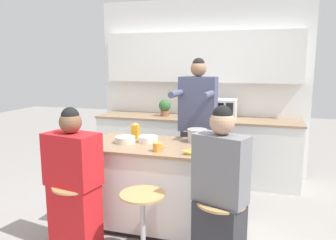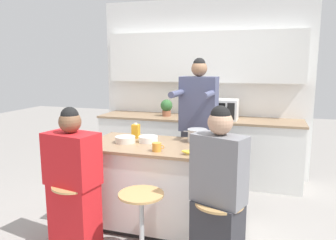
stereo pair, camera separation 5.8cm
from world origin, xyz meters
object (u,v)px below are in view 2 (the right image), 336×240
fruit_bowl (148,139)px  microwave (218,109)px  bar_stool_leftmost (75,212)px  person_cooking (198,135)px  coffee_cup_near (157,147)px  potted_plant (167,107)px  kitchen_island (166,185)px  bar_stool_rightmost (218,233)px  bar_stool_center (142,223)px  banana_bunch (189,152)px  juice_carton (136,131)px  person_wrapped_blanket (73,184)px  person_seated_near (218,200)px  cooking_pot (197,136)px

fruit_bowl → microwave: size_ratio=0.37×
bar_stool_leftmost → person_cooking: (0.88, 1.30, 0.53)m
person_cooking → coffee_cup_near: size_ratio=14.80×
potted_plant → kitchen_island: bearing=-72.7°
bar_stool_leftmost → coffee_cup_near: (0.66, 0.42, 0.58)m
microwave → bar_stool_rightmost: bearing=-80.6°
bar_stool_center → banana_bunch: bearing=52.2°
coffee_cup_near → banana_bunch: size_ratio=0.79×
kitchen_island → juice_carton: size_ratio=9.75×
person_wrapped_blanket → person_seated_near: 1.34m
kitchen_island → bar_stool_center: bearing=-90.0°
bar_stool_leftmost → bar_stool_center: bearing=-0.3°
juice_carton → kitchen_island: bearing=-26.3°
cooking_pot → banana_bunch: size_ratio=1.97×
person_cooking → fruit_bowl: bearing=-124.9°
cooking_pot → fruit_bowl: 0.53m
bar_stool_center → microwave: bearing=82.0°
bar_stool_leftmost → kitchen_island: bearing=45.8°
bar_stool_center → banana_bunch: banana_bunch is taller
person_cooking → fruit_bowl: person_cooking is taller
bar_stool_rightmost → person_wrapped_blanket: person_wrapped_blanket is taller
bar_stool_rightmost → microwave: size_ratio=1.14×
bar_stool_rightmost → cooking_pot: size_ratio=2.08×
bar_stool_center → fruit_bowl: 0.97m
person_wrapped_blanket → fruit_bowl: person_wrapped_blanket is taller
person_cooking → kitchen_island: bearing=-106.0°
person_cooking → person_seated_near: person_cooking is taller
juice_carton → banana_bunch: bearing=-33.5°
fruit_bowl → juice_carton: 0.26m
kitchen_island → bar_stool_leftmost: kitchen_island is taller
banana_bunch → juice_carton: bearing=146.5°
bar_stool_leftmost → fruit_bowl: 1.04m
kitchen_island → fruit_bowl: fruit_bowl is taller
coffee_cup_near → banana_bunch: (0.32, -0.02, -0.02)m
fruit_bowl → bar_stool_rightmost: bearing=-39.5°
bar_stool_leftmost → banana_bunch: size_ratio=4.10×
person_seated_near → coffee_cup_near: (-0.66, 0.41, 0.29)m
bar_stool_center → fruit_bowl: (-0.22, 0.75, 0.57)m
kitchen_island → fruit_bowl: 0.53m
person_seated_near → microwave: bearing=119.6°
bar_stool_rightmost → fruit_bowl: (-0.89, 0.73, 0.57)m
person_seated_near → juice_carton: 1.43m
cooking_pot → juice_carton: (-0.71, -0.01, 0.01)m
person_seated_near → potted_plant: (-1.14, 2.22, 0.43)m
person_wrapped_blanket → microwave: 2.43m
kitchen_island → banana_bunch: bearing=-41.5°
coffee_cup_near → bar_stool_center: bearing=-89.4°
bar_stool_center → banana_bunch: 0.76m
bar_stool_leftmost → person_wrapped_blanket: person_wrapped_blanket is taller
person_cooking → person_wrapped_blanket: bearing=-122.0°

